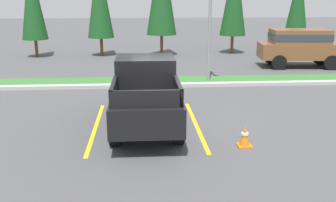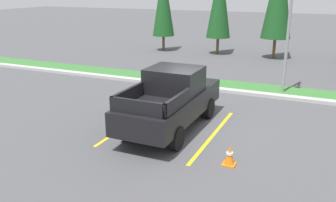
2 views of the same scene
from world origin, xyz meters
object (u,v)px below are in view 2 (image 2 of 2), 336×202
(street_light, at_px, (290,12))
(traffic_cone, at_px, (230,155))
(pickup_truck_main, at_px, (172,99))
(cypress_tree_leftmost, at_px, (163,0))

(street_light, height_order, traffic_cone, street_light)
(pickup_truck_main, xyz_separation_m, traffic_cone, (2.59, -1.92, -0.75))
(street_light, xyz_separation_m, cypress_tree_leftmost, (-9.94, 8.60, 0.05))
(traffic_cone, bearing_deg, pickup_truck_main, 143.37)
(cypress_tree_leftmost, distance_m, traffic_cone, 19.31)
(street_light, height_order, cypress_tree_leftmost, cypress_tree_leftmost)
(pickup_truck_main, height_order, traffic_cone, pickup_truck_main)
(pickup_truck_main, distance_m, cypress_tree_leftmost, 16.31)
(pickup_truck_main, height_order, street_light, street_light)
(street_light, distance_m, cypress_tree_leftmost, 13.14)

